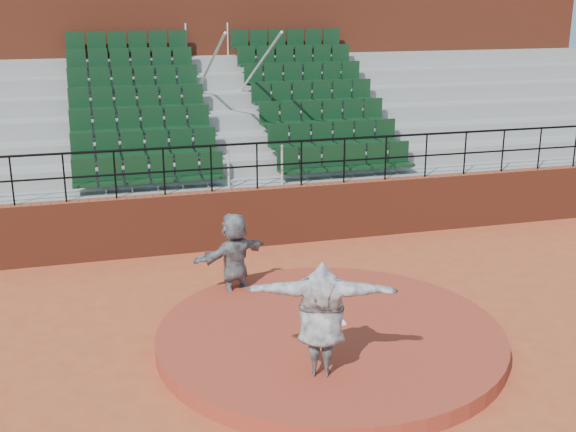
% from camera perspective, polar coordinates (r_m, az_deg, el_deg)
% --- Properties ---
extents(ground, '(90.00, 90.00, 0.00)m').
position_cam_1_polar(ground, '(11.70, 3.33, -10.04)').
color(ground, '#AC4826').
rests_on(ground, ground).
extents(pitchers_mound, '(5.50, 5.50, 0.25)m').
position_cam_1_polar(pitchers_mound, '(11.65, 3.34, -9.49)').
color(pitchers_mound, '#983422').
rests_on(pitchers_mound, ground).
extents(pitching_rubber, '(0.60, 0.15, 0.03)m').
position_cam_1_polar(pitching_rubber, '(11.71, 3.12, -8.56)').
color(pitching_rubber, white).
rests_on(pitching_rubber, pitchers_mound).
extents(boundary_wall, '(24.00, 0.30, 1.30)m').
position_cam_1_polar(boundary_wall, '(15.94, -2.41, -0.06)').
color(boundary_wall, maroon).
rests_on(boundary_wall, ground).
extents(wall_railing, '(24.04, 0.05, 1.03)m').
position_cam_1_polar(wall_railing, '(15.59, -2.47, 4.79)').
color(wall_railing, black).
rests_on(wall_railing, boundary_wall).
extents(seating_deck, '(24.00, 5.97, 4.63)m').
position_cam_1_polar(seating_deck, '(19.21, -4.94, 5.26)').
color(seating_deck, gray).
rests_on(seating_deck, ground).
extents(press_box_facade, '(24.00, 3.00, 7.10)m').
position_cam_1_polar(press_box_facade, '(22.78, -6.99, 12.38)').
color(press_box_facade, maroon).
rests_on(press_box_facade, ground).
extents(pitcher, '(2.12, 1.16, 1.66)m').
position_cam_1_polar(pitcher, '(9.98, 2.65, -8.10)').
color(pitcher, black).
rests_on(pitcher, pitchers_mound).
extents(fielder, '(1.60, 1.12, 1.66)m').
position_cam_1_polar(fielder, '(12.96, -4.26, -3.30)').
color(fielder, black).
rests_on(fielder, ground).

